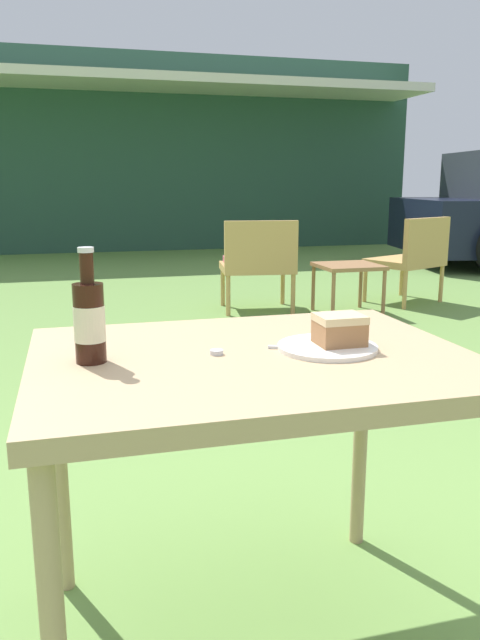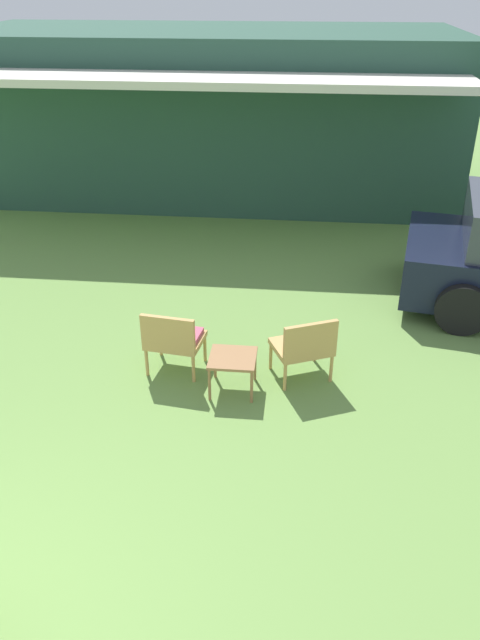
{
  "view_description": "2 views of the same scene",
  "coord_description": "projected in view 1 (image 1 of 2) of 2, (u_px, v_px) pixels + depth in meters",
  "views": [
    {
      "loc": [
        -0.35,
        -1.21,
        1.04
      ],
      "look_at": [
        0.0,
        0.1,
        0.74
      ],
      "focal_mm": 35.0,
      "sensor_mm": 36.0,
      "label": 1
    },
    {
      "loc": [
        2.4,
        -1.97,
        3.82
      ],
      "look_at": [
        1.85,
        3.23,
        0.9
      ],
      "focal_mm": 35.0,
      "sensor_mm": 36.0,
      "label": 2
    }
  ],
  "objects": [
    {
      "name": "ground_plane",
      "position": [
        251.0,
        639.0,
        1.45
      ],
      "size": [
        60.0,
        60.0,
        0.0
      ],
      "primitive_type": "plane",
      "color": "#6B9347"
    },
    {
      "name": "cabin_building",
      "position": [
        115.0,
        158.0,
        11.18
      ],
      "size": [
        9.26,
        5.31,
        2.92
      ],
      "color": "#284C3D",
      "rests_on": "ground_plane"
    },
    {
      "name": "wicker_chair_cushioned",
      "position": [
        258.0,
        261.0,
        5.06
      ],
      "size": [
        0.64,
        0.55,
        0.75
      ],
      "rotation": [
        0.0,
        0.0,
        3.01
      ],
      "color": "tan",
      "rests_on": "ground_plane"
    },
    {
      "name": "wicker_chair_plain",
      "position": [
        412.0,
        255.0,
        5.4
      ],
      "size": [
        0.72,
        0.67,
        0.75
      ],
      "rotation": [
        0.0,
        0.0,
        3.56
      ],
      "color": "tan",
      "rests_on": "ground_plane"
    },
    {
      "name": "garden_side_table",
      "position": [
        348.0,
        270.0,
        4.97
      ],
      "size": [
        0.48,
        0.46,
        0.4
      ],
      "color": "#996B42",
      "rests_on": "ground_plane"
    },
    {
      "name": "patio_table",
      "position": [
        252.0,
        384.0,
        1.32
      ],
      "size": [
        0.91,
        0.71,
        0.69
      ],
      "color": "tan",
      "rests_on": "ground_plane"
    },
    {
      "name": "cake_on_plate",
      "position": [
        334.0,
        338.0,
        1.33
      ],
      "size": [
        0.21,
        0.21,
        0.07
      ],
      "color": "white",
      "rests_on": "patio_table"
    },
    {
      "name": "cola_bottle_near",
      "position": [
        89.0,
        320.0,
        1.22
      ],
      "size": [
        0.06,
        0.06,
        0.23
      ],
      "color": "black",
      "rests_on": "patio_table"
    },
    {
      "name": "fork",
      "position": [
        306.0,
        348.0,
        1.33
      ],
      "size": [
        0.15,
        0.07,
        0.01
      ],
      "color": "silver",
      "rests_on": "patio_table"
    },
    {
      "name": "loose_bottle_cap",
      "position": [
        217.0,
        352.0,
        1.29
      ],
      "size": [
        0.03,
        0.03,
        0.01
      ],
      "color": "silver",
      "rests_on": "patio_table"
    }
  ]
}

